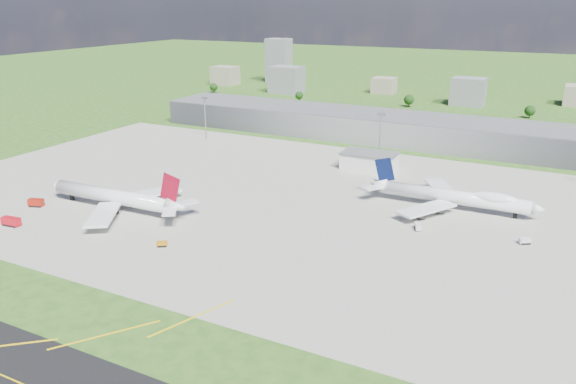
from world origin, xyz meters
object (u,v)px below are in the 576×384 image
at_px(airliner_blue_quad, 455,197).
at_px(tug_yellow, 162,244).
at_px(airliner_red_twin, 117,198).
at_px(crash_tender, 36,203).
at_px(van_white_far, 525,241).
at_px(fire_truck, 11,222).
at_px(van_white_near, 418,227).

height_order(airliner_blue_quad, tug_yellow, airliner_blue_quad).
distance_m(airliner_red_twin, crash_tender, 35.00).
bearing_deg(airliner_blue_quad, van_white_far, -40.46).
xyz_separation_m(fire_truck, tug_yellow, (62.78, 11.08, -0.73)).
bearing_deg(van_white_near, crash_tender, 84.59).
relative_size(van_white_near, van_white_far, 1.07).
height_order(airliner_blue_quad, fire_truck, airliner_blue_quad).
bearing_deg(fire_truck, airliner_red_twin, 47.80).
xyz_separation_m(crash_tender, tug_yellow, (71.90, -7.77, -0.67)).
xyz_separation_m(airliner_red_twin, tug_yellow, (39.53, -20.63, -4.15)).
bearing_deg(fire_truck, van_white_far, 16.09).
relative_size(crash_tender, van_white_far, 1.47).
relative_size(airliner_red_twin, van_white_far, 15.36).
distance_m(airliner_red_twin, van_white_near, 119.52).
bearing_deg(crash_tender, van_white_near, -2.46).
bearing_deg(airliner_red_twin, van_white_far, -166.95).
distance_m(crash_tender, tug_yellow, 72.33).
height_order(fire_truck, tug_yellow, fire_truck).
xyz_separation_m(airliner_blue_quad, van_white_near, (-7.61, -28.70, -3.90)).
relative_size(crash_tender, tug_yellow, 1.60).
bearing_deg(airliner_blue_quad, fire_truck, -147.26).
relative_size(airliner_blue_quad, crash_tender, 10.47).
height_order(airliner_red_twin, van_white_far, airliner_red_twin).
distance_m(tug_yellow, van_white_near, 92.98).
distance_m(airliner_red_twin, airliner_blue_quad, 137.40).
xyz_separation_m(airliner_red_twin, fire_truck, (-23.24, -31.71, -3.42)).
height_order(airliner_red_twin, crash_tender, airliner_red_twin).
xyz_separation_m(airliner_red_twin, airliner_blue_quad, (121.96, 63.28, -0.02)).
distance_m(airliner_red_twin, fire_truck, 39.46).
xyz_separation_m(airliner_red_twin, crash_tender, (-32.37, -12.85, -3.48)).
bearing_deg(van_white_far, crash_tender, 163.44).
bearing_deg(van_white_far, fire_truck, 169.74).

